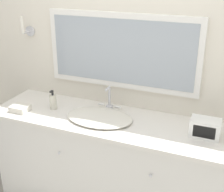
% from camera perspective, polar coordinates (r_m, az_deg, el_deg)
% --- Properties ---
extents(wall_back, '(8.00, 0.18, 2.55)m').
position_cam_1_polar(wall_back, '(2.54, 3.53, 6.58)').
color(wall_back, silver).
rests_on(wall_back, ground_plane).
extents(vanity_counter, '(2.07, 0.58, 0.88)m').
position_cam_1_polar(vanity_counter, '(2.65, 0.83, -12.94)').
color(vanity_counter, silver).
rests_on(vanity_counter, ground_plane).
extents(sink_basin, '(0.53, 0.42, 0.20)m').
position_cam_1_polar(sink_basin, '(2.44, -2.26, -3.77)').
color(sink_basin, silver).
rests_on(sink_basin, vanity_counter).
extents(soap_bottle, '(0.06, 0.06, 0.17)m').
position_cam_1_polar(soap_bottle, '(2.63, -10.72, -1.00)').
color(soap_bottle, beige).
rests_on(soap_bottle, vanity_counter).
extents(appliance_box, '(0.21, 0.13, 0.13)m').
position_cam_1_polar(appliance_box, '(2.27, 16.67, -5.63)').
color(appliance_box, white).
rests_on(appliance_box, vanity_counter).
extents(hand_towel_near_sink, '(0.14, 0.12, 0.05)m').
position_cam_1_polar(hand_towel_near_sink, '(2.67, -16.47, -2.17)').
color(hand_towel_near_sink, silver).
rests_on(hand_towel_near_sink, vanity_counter).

